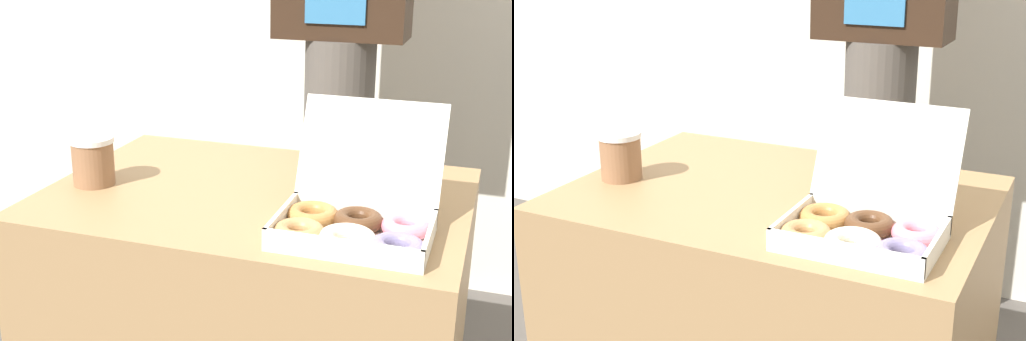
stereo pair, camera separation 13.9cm
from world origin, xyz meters
TOP-DOWN VIEW (x-y plane):
  - table at (0.00, 0.00)m, footprint 0.91×0.66m
  - donut_box at (0.25, -0.17)m, footprint 0.31×0.30m
  - coffee_cup at (-0.36, -0.07)m, footprint 0.10×0.10m
  - person_customer at (0.04, 0.60)m, footprint 0.37×0.22m

SIDE VIEW (x-z plane):
  - table at x=0.00m, z-range 0.00..0.70m
  - donut_box at x=0.25m, z-range 0.62..0.85m
  - coffee_cup at x=-0.36m, z-range 0.70..0.81m
  - person_customer at x=0.04m, z-range 0.11..1.90m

